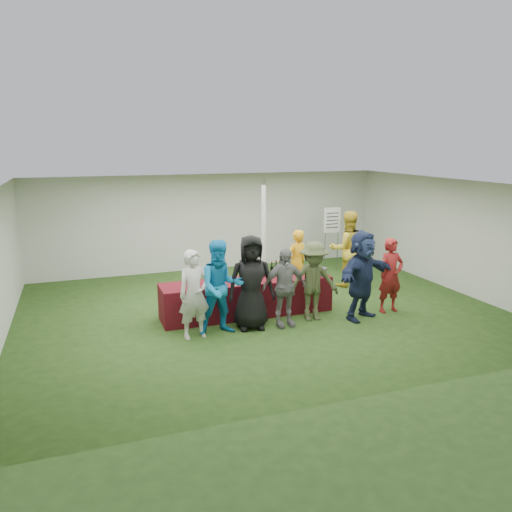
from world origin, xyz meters
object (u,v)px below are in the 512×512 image
object	(u,v)px
customer_1	(221,287)
staff_back	(347,249)
wine_list_sign	(332,225)
dump_bucket	(321,272)
customer_5	(362,275)
serving_table	(247,297)
staff_pourer	(297,263)
customer_3	(284,287)
customer_4	(313,281)
customer_0	(194,294)
customer_2	(251,282)
customer_6	(391,275)

from	to	relation	value
customer_1	staff_back	bearing A→B (deg)	28.68
wine_list_sign	staff_back	distance (m)	1.50
dump_bucket	customer_5	bearing A→B (deg)	-56.80
serving_table	wine_list_sign	bearing A→B (deg)	37.97
staff_pourer	customer_3	size ratio (longest dim) A/B	1.00
wine_list_sign	customer_4	xyz separation A→B (m)	(-2.23, -3.40, -0.50)
customer_1	customer_4	xyz separation A→B (m)	(1.95, 0.08, -0.09)
customer_4	customer_5	distance (m)	1.01
staff_pourer	customer_1	size ratio (longest dim) A/B	0.87
wine_list_sign	customer_5	world-z (taller)	customer_5
customer_0	customer_5	size ratio (longest dim) A/B	0.90
customer_1	customer_0	bearing A→B (deg)	-176.00
wine_list_sign	customer_0	world-z (taller)	wine_list_sign
wine_list_sign	staff_pourer	size ratio (longest dim) A/B	1.14
staff_pourer	customer_4	size ratio (longest dim) A/B	0.97
customer_3	customer_2	bearing A→B (deg)	167.81
customer_0	customer_3	bearing A→B (deg)	-9.73
wine_list_sign	customer_0	xyz separation A→B (m)	(-4.70, -3.51, -0.48)
staff_pourer	customer_0	bearing A→B (deg)	14.63
customer_2	customer_3	bearing A→B (deg)	-1.84
customer_4	customer_5	size ratio (longest dim) A/B	0.88
serving_table	customer_4	world-z (taller)	customer_4
wine_list_sign	customer_4	bearing A→B (deg)	-123.21
staff_pourer	customer_6	distance (m)	2.24
staff_back	customer_2	world-z (taller)	staff_back
dump_bucket	customer_5	size ratio (longest dim) A/B	0.13
serving_table	dump_bucket	distance (m)	1.69
wine_list_sign	customer_1	bearing A→B (deg)	-140.24
customer_1	customer_3	size ratio (longest dim) A/B	1.14
customer_3	serving_table	bearing A→B (deg)	116.16
staff_pourer	customer_2	size ratio (longest dim) A/B	0.85
customer_0	customer_3	xyz separation A→B (m)	(1.78, -0.01, -0.04)
customer_1	customer_5	world-z (taller)	customer_5
dump_bucket	staff_back	xyz separation A→B (m)	(1.46, 1.44, 0.11)
staff_pourer	customer_2	xyz separation A→B (m)	(-1.71, -1.66, 0.13)
customer_6	customer_5	bearing A→B (deg)	-171.05
dump_bucket	staff_back	size ratio (longest dim) A/B	0.13
customer_6	wine_list_sign	bearing A→B (deg)	80.02
dump_bucket	staff_back	bearing A→B (deg)	44.64
wine_list_sign	staff_pourer	xyz separation A→B (m)	(-1.85, -1.74, -0.53)
customer_5	customer_3	bearing A→B (deg)	151.13
customer_2	customer_5	distance (m)	2.31
customer_6	serving_table	bearing A→B (deg)	161.29
customer_3	staff_pourer	bearing A→B (deg)	57.19
wine_list_sign	customer_6	size ratio (longest dim) A/B	1.12
customer_0	customer_6	distance (m)	4.24
serving_table	customer_2	world-z (taller)	customer_2
serving_table	customer_0	bearing A→B (deg)	-146.60
customer_1	customer_2	bearing A→B (deg)	7.42
wine_list_sign	customer_5	xyz separation A→B (m)	(-1.26, -3.65, -0.39)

